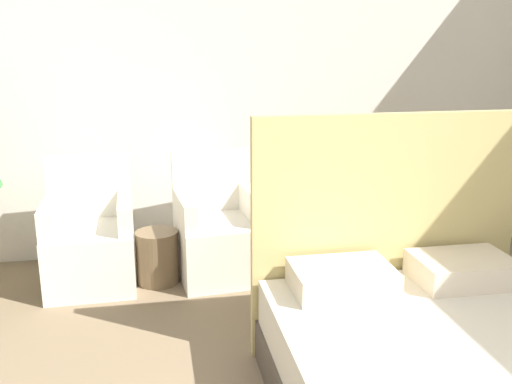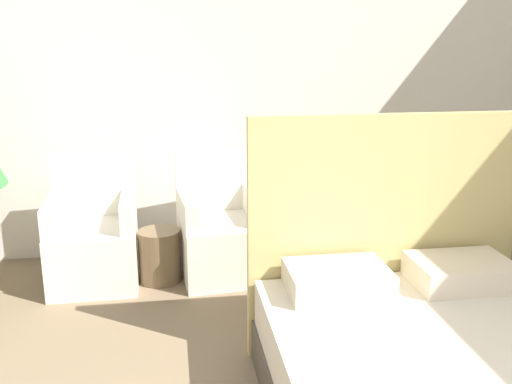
# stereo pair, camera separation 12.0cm
# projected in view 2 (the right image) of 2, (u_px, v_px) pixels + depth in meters

# --- Properties ---
(wall_back) EXTENTS (10.00, 0.06, 2.90)m
(wall_back) POSITION_uv_depth(u_px,v_px,m) (227.00, 81.00, 4.71)
(wall_back) COLOR silver
(wall_back) RESTS_ON ground_plane
(armchair_near_window_left) EXTENTS (0.65, 0.67, 0.94)m
(armchair_near_window_left) POSITION_uv_depth(u_px,v_px,m) (94.00, 244.00, 4.27)
(armchair_near_window_left) COLOR silver
(armchair_near_window_left) RESTS_ON ground_plane
(armchair_near_window_right) EXTENTS (0.69, 0.71, 0.94)m
(armchair_near_window_right) POSITION_uv_depth(u_px,v_px,m) (222.00, 238.00, 4.41)
(armchair_near_window_right) COLOR silver
(armchair_near_window_right) RESTS_ON ground_plane
(side_table) EXTENTS (0.32, 0.32, 0.40)m
(side_table) POSITION_uv_depth(u_px,v_px,m) (160.00, 256.00, 4.32)
(side_table) COLOR brown
(side_table) RESTS_ON ground_plane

